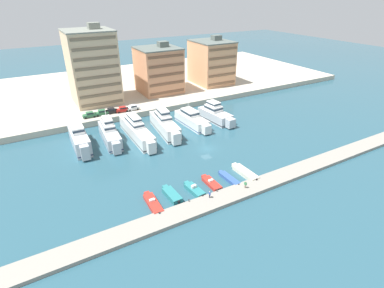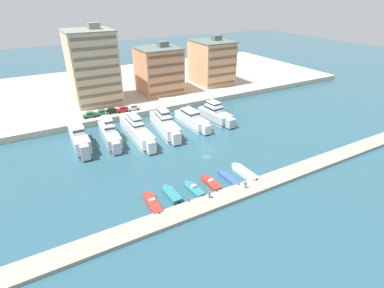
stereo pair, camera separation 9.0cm
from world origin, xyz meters
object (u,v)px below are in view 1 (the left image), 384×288
(yacht_white_center_left, at_px, (165,124))
(car_red_center_left, at_px, (122,109))
(yacht_white_center, at_px, (192,120))
(motorboat_red_far_left, at_px, (153,203))
(yacht_silver_center_right, at_px, (215,114))
(motorboat_teal_left, at_px, (172,195))
(motorboat_blue_center, at_px, (229,179))
(motorboat_teal_mid_left, at_px, (194,190))
(yacht_white_mid_left, at_px, (137,130))
(yacht_silver_far_left, at_px, (79,139))
(pedestrian_mid_deck, at_px, (210,194))
(car_green_left, at_px, (102,112))
(car_black_mid_left, at_px, (111,111))
(car_white_center, at_px, (133,107))
(motorboat_red_center_left, at_px, (211,183))
(motorboat_cream_center_right, at_px, (245,173))
(pedestrian_near_edge, at_px, (245,184))
(car_green_far_left, at_px, (89,115))
(yacht_silver_left, at_px, (110,134))

(yacht_white_center_left, xyz_separation_m, car_red_center_left, (-7.19, 17.44, 0.37))
(yacht_white_center, bearing_deg, motorboat_red_far_left, -130.66)
(yacht_silver_center_right, relative_size, motorboat_teal_left, 2.44)
(motorboat_blue_center, bearing_deg, motorboat_teal_mid_left, 179.40)
(yacht_white_mid_left, height_order, motorboat_teal_left, yacht_white_mid_left)
(yacht_silver_far_left, bearing_deg, pedestrian_mid_deck, -63.95)
(yacht_white_mid_left, bearing_deg, yacht_white_center, 0.41)
(car_green_left, bearing_deg, car_black_mid_left, 2.99)
(yacht_white_mid_left, distance_m, car_green_left, 18.48)
(yacht_white_mid_left, height_order, yacht_white_center_left, yacht_white_center_left)
(yacht_silver_center_right, bearing_deg, car_green_left, 150.57)
(yacht_white_center, bearing_deg, car_white_center, 127.36)
(motorboat_red_center_left, bearing_deg, yacht_silver_center_right, 55.12)
(yacht_white_center_left, height_order, motorboat_blue_center, yacht_white_center_left)
(motorboat_red_center_left, distance_m, car_black_mid_left, 48.38)
(motorboat_red_center_left, bearing_deg, pedestrian_mid_deck, -126.62)
(motorboat_cream_center_right, xyz_separation_m, car_white_center, (-9.68, 47.37, 2.36))
(yacht_silver_far_left, bearing_deg, motorboat_blue_center, -51.59)
(yacht_white_center_left, relative_size, pedestrian_near_edge, 11.97)
(yacht_silver_far_left, bearing_deg, car_red_center_left, 42.65)
(yacht_white_center, xyz_separation_m, motorboat_cream_center_right, (-3.31, -30.35, -1.40))
(yacht_silver_far_left, xyz_separation_m, car_black_mid_left, (13.01, 15.91, 0.33))
(yacht_white_center, bearing_deg, yacht_white_center_left, -178.39)
(car_black_mid_left, bearing_deg, motorboat_teal_left, -91.55)
(motorboat_cream_center_right, height_order, pedestrian_near_edge, pedestrian_near_edge)
(car_green_left, bearing_deg, car_green_far_left, -179.53)
(yacht_white_center, distance_m, car_red_center_left, 23.89)
(yacht_silver_far_left, height_order, pedestrian_mid_deck, yacht_silver_far_left)
(yacht_white_center_left, height_order, car_green_left, yacht_white_center_left)
(car_red_center_left, bearing_deg, motorboat_red_center_left, -84.61)
(yacht_silver_far_left, height_order, motorboat_teal_left, yacht_silver_far_left)
(yacht_white_mid_left, xyz_separation_m, yacht_silver_center_right, (26.50, -0.19, -0.18))
(motorboat_teal_left, distance_m, motorboat_red_center_left, 9.38)
(yacht_silver_left, relative_size, motorboat_cream_center_right, 2.15)
(yacht_silver_far_left, height_order, motorboat_red_far_left, yacht_silver_far_left)
(car_green_far_left, bearing_deg, motorboat_red_far_left, -88.60)
(yacht_silver_far_left, bearing_deg, motorboat_teal_mid_left, -62.65)
(yacht_silver_left, distance_m, motorboat_cream_center_right, 38.77)
(yacht_silver_left, xyz_separation_m, yacht_white_center, (25.25, -1.56, -0.50))
(motorboat_teal_mid_left, height_order, car_green_left, car_green_left)
(motorboat_teal_mid_left, distance_m, motorboat_cream_center_right, 13.32)
(car_black_mid_left, bearing_deg, pedestrian_near_edge, -76.25)
(car_black_mid_left, height_order, car_white_center, same)
(yacht_white_mid_left, distance_m, motorboat_teal_mid_left, 30.23)
(motorboat_teal_left, bearing_deg, car_green_far_left, 96.76)
(motorboat_red_far_left, height_order, pedestrian_near_edge, pedestrian_near_edge)
(yacht_white_mid_left, height_order, motorboat_blue_center, yacht_white_mid_left)
(yacht_white_center, height_order, car_white_center, yacht_white_center)
(yacht_white_center, relative_size, motorboat_cream_center_right, 2.05)
(yacht_white_mid_left, bearing_deg, motorboat_red_center_left, -78.80)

